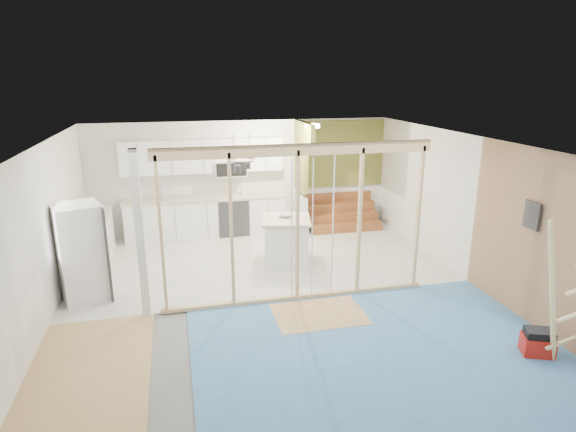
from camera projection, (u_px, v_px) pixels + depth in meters
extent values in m
cube|color=slate|center=(279.00, 301.00, 7.93)|extent=(7.00, 8.00, 0.01)
cube|color=white|center=(278.00, 144.00, 7.20)|extent=(7.00, 8.00, 0.01)
cube|color=silver|center=(243.00, 176.00, 11.30)|extent=(7.00, 0.01, 2.60)
cube|color=silver|center=(386.00, 374.00, 3.83)|extent=(7.00, 0.01, 2.60)
cube|color=silver|center=(37.00, 244.00, 6.78)|extent=(0.01, 8.00, 2.60)
cube|color=silver|center=(476.00, 212.00, 8.34)|extent=(0.01, 8.00, 2.60)
cube|color=beige|center=(258.00, 258.00, 9.79)|extent=(7.00, 4.00, 0.02)
cube|color=#4E8BBD|center=(387.00, 360.00, 6.28)|extent=(5.00, 4.00, 0.02)
cube|color=tan|center=(81.00, 404.00, 5.45)|extent=(1.50, 4.00, 0.02)
cube|color=tan|center=(319.00, 314.00, 7.47)|extent=(1.40, 1.00, 0.01)
cube|color=tan|center=(298.00, 150.00, 7.29)|extent=(4.40, 0.09, 0.18)
cube|color=tan|center=(297.00, 297.00, 7.98)|extent=(4.40, 0.09, 0.06)
cube|color=silver|center=(140.00, 236.00, 7.10)|extent=(0.12, 0.14, 2.60)
cube|color=tan|center=(161.00, 235.00, 7.16)|extent=(0.04, 0.09, 2.40)
cube|color=tan|center=(231.00, 230.00, 7.40)|extent=(0.04, 0.09, 2.40)
cube|color=tan|center=(297.00, 225.00, 7.63)|extent=(0.05, 0.09, 2.40)
cube|color=tan|center=(359.00, 221.00, 7.86)|extent=(0.04, 0.09, 2.40)
cube|color=tan|center=(418.00, 216.00, 8.10)|extent=(0.04, 0.09, 2.40)
cylinder|color=silver|center=(292.00, 231.00, 7.60)|extent=(0.02, 0.02, 2.35)
cylinder|color=silver|center=(333.00, 227.00, 7.80)|extent=(0.02, 0.02, 2.35)
cylinder|color=silver|center=(312.00, 229.00, 7.71)|extent=(0.02, 0.02, 2.35)
cube|color=white|center=(207.00, 218.00, 11.06)|extent=(3.60, 0.60, 0.88)
cube|color=beige|center=(206.00, 198.00, 10.93)|extent=(3.66, 0.64, 0.05)
cube|color=white|center=(93.00, 241.00, 9.52)|extent=(0.60, 1.60, 0.88)
cube|color=beige|center=(91.00, 218.00, 9.39)|extent=(0.64, 1.64, 0.05)
cube|color=white|center=(203.00, 156.00, 10.77)|extent=(3.60, 0.34, 0.75)
cube|color=silver|center=(231.00, 168.00, 10.95)|extent=(0.72, 0.38, 0.36)
cube|color=black|center=(232.00, 170.00, 10.78)|extent=(0.68, 0.02, 0.30)
cube|color=olive|center=(301.00, 156.00, 11.02)|extent=(0.10, 0.90, 1.60)
cube|color=white|center=(301.00, 213.00, 11.40)|extent=(0.10, 0.90, 0.90)
cube|color=olive|center=(310.00, 136.00, 10.22)|extent=(0.10, 0.50, 0.50)
cube|color=olive|center=(340.00, 154.00, 11.68)|extent=(2.20, 0.04, 1.60)
cube|color=white|center=(339.00, 205.00, 12.04)|extent=(2.20, 0.04, 0.90)
cube|color=brown|center=(347.00, 228.00, 11.41)|extent=(1.70, 0.26, 0.20)
cube|color=brown|center=(344.00, 217.00, 11.60)|extent=(1.70, 0.26, 0.20)
cube|color=brown|center=(340.00, 206.00, 11.78)|extent=(1.70, 0.26, 0.20)
cube|color=brown|center=(337.00, 196.00, 11.97)|extent=(1.70, 0.26, 0.20)
torus|color=black|center=(242.00, 160.00, 9.06)|extent=(0.52, 0.52, 0.02)
cylinder|color=black|center=(233.00, 147.00, 8.95)|extent=(0.01, 0.01, 0.50)
cylinder|color=black|center=(249.00, 147.00, 9.02)|extent=(0.01, 0.01, 0.50)
cylinder|color=#35353A|center=(237.00, 169.00, 8.98)|extent=(0.14, 0.14, 0.14)
cylinder|color=#35353A|center=(247.00, 166.00, 9.21)|extent=(0.12, 0.12, 0.12)
cube|color=#AC7C5D|center=(563.00, 252.00, 6.47)|extent=(0.02, 4.00, 2.60)
cube|color=#35353A|center=(532.00, 215.00, 6.92)|extent=(0.04, 0.30, 0.40)
cylinder|color=#FFEABF|center=(312.00, 126.00, 10.32)|extent=(0.32, 0.32, 0.08)
cube|color=white|center=(81.00, 253.00, 7.81)|extent=(0.90, 0.88, 1.63)
cube|color=#35353A|center=(104.00, 251.00, 7.89)|extent=(0.25, 0.62, 1.59)
cube|color=white|center=(286.00, 242.00, 9.50)|extent=(0.98, 0.98, 0.84)
cube|color=beige|center=(286.00, 220.00, 9.37)|extent=(1.10, 1.10, 0.05)
imported|color=silver|center=(286.00, 215.00, 9.46)|extent=(0.38, 0.38, 0.07)
imported|color=#AFB7C3|center=(163.00, 191.00, 10.78)|extent=(0.16, 0.16, 0.31)
imported|color=silver|center=(243.00, 191.00, 11.05)|extent=(0.10, 0.10, 0.18)
cube|color=#AF1910|center=(537.00, 346.00, 6.38)|extent=(0.47, 0.42, 0.27)
cube|color=black|center=(540.00, 333.00, 6.33)|extent=(0.42, 0.37, 0.10)
cube|color=#E0CA89|center=(552.00, 294.00, 5.94)|extent=(0.47, 0.06, 1.95)
cube|color=#E0CA89|center=(561.00, 343.00, 6.21)|extent=(0.47, 0.06, 0.13)
cube|color=#E0CA89|center=(571.00, 316.00, 6.12)|extent=(0.47, 0.06, 0.13)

